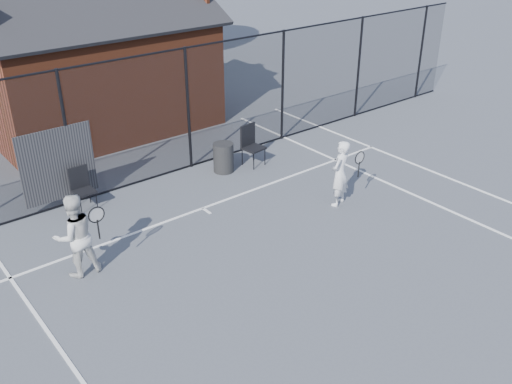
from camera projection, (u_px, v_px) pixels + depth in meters
ground at (295, 271)px, 10.31m from camera, size 80.00×80.00×0.00m
court_lines at (349, 307)px, 9.39m from camera, size 11.02×18.00×0.01m
fence at (140, 124)px, 12.95m from camera, size 22.04×3.00×3.00m
clubhouse at (96, 73)px, 16.10m from camera, size 6.50×4.36×4.19m
player_front at (340, 173)px, 12.24m from camera, size 0.71×0.57×1.49m
player_back at (75, 236)px, 9.91m from camera, size 0.86×0.64×1.56m
chair_left at (84, 190)px, 12.20m from camera, size 0.44×0.46×0.90m
chair_right at (254, 146)px, 14.19m from camera, size 0.55×0.56×1.01m
waste_bin at (223, 158)px, 13.92m from camera, size 0.56×0.56×0.73m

